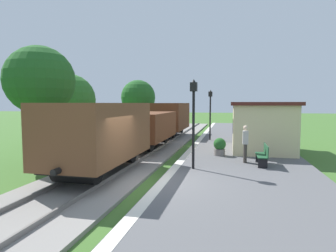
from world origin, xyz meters
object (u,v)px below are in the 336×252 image
Objects in this scene: bench_near_hut at (263,155)px; person_waiting at (245,142)px; station_hut at (261,125)px; bench_down_platform at (250,134)px; tree_trackside_mid at (40,81)px; tree_field_left at (138,97)px; lamp_post_far at (210,105)px; freight_train at (148,125)px; tree_trackside_far at (70,100)px; potted_planter at (220,146)px; lamp_post_near at (194,107)px.

bench_near_hut is 0.97m from person_waiting.
station_hut reaches higher than bench_down_platform.
tree_field_left is at bearing 89.18° from tree_trackside_mid.
lamp_post_far is (-2.16, 7.73, 1.62)m from person_waiting.
tree_trackside_far reaches higher than freight_train.
bench_down_platform is at bearing 36.05° from freight_train.
person_waiting is at bearing -104.10° from station_hut.
tree_trackside_far reaches higher than bench_down_platform.
lamp_post_far is (-3.23, 3.48, 1.15)m from station_hut.
lamp_post_far is (-2.91, 8.14, 2.08)m from bench_near_hut.
potted_planter is (-1.96, 1.96, 0.00)m from bench_near_hut.
lamp_post_near is at bearing -63.79° from tree_field_left.
lamp_post_far is (-0.95, 6.19, 2.08)m from potted_planter.
lamp_post_near reaches higher than person_waiting.
lamp_post_near is at bearing -118.39° from station_hut.
bench_down_platform is at bearing -96.04° from person_waiting.
freight_train is 5.24× the size of lamp_post_near.
bench_near_hut is 0.26× the size of tree_trackside_mid.
station_hut is 12.36m from tree_trackside_mid.
lamp_post_far is 0.64× the size of tree_trackside_mid.
bench_down_platform is 0.26× the size of tree_trackside_mid.
lamp_post_far reaches higher than freight_train.
tree_field_left reaches higher than potted_planter.
station_hut is 4.88m from lamp_post_far.
bench_near_hut and bench_down_platform have the same top height.
person_waiting is 0.46× the size of lamp_post_far.
tree_field_left reaches higher than station_hut.
bench_down_platform is at bearing 90.00° from bench_near_hut.
tree_trackside_mid is at bearing -177.19° from bench_near_hut.
bench_down_platform is 7.08m from potted_planter.
lamp_post_far is at bearing 109.67° from bench_near_hut.
tree_trackside_mid is (-10.63, -9.28, 3.35)m from bench_down_platform.
tree_trackside_far is at bearing -103.75° from tree_field_left.
station_hut is at bearing 49.94° from potted_planter.
lamp_post_far is (0.00, 9.46, 0.00)m from lamp_post_near.
tree_trackside_far is (-1.94, 5.72, -0.86)m from tree_trackside_mid.
station_hut is 1.57× the size of lamp_post_far.
bench_near_hut is (-0.32, -4.66, -0.93)m from station_hut.
lamp_post_far is 0.74× the size of tree_trackside_far.
lamp_post_near is (-2.91, -1.31, 2.08)m from bench_near_hut.
bench_near_hut is (6.48, -4.04, -0.88)m from freight_train.
tree_field_left is (-7.51, 15.26, 0.75)m from lamp_post_near.
tree_trackside_mid is at bearing -90.82° from tree_field_left.
station_hut is at bearing 61.61° from lamp_post_near.
bench_down_platform is 0.88× the size of person_waiting.
station_hut reaches higher than person_waiting.
bench_near_hut is 17.64m from tree_field_left.
freight_train is 6.65m from tree_trackside_mid.
station_hut is at bearing 86.08° from bench_near_hut.
lamp_post_far is (-2.91, -0.62, 2.08)m from bench_down_platform.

